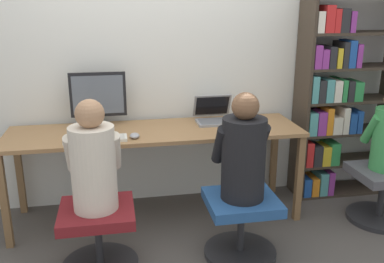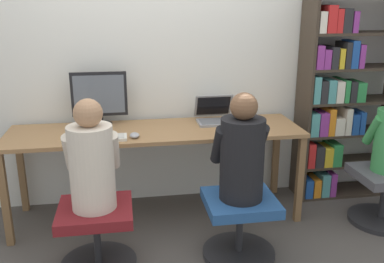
% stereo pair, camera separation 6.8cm
% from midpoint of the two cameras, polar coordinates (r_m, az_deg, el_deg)
% --- Properties ---
extents(ground_plane, '(14.00, 14.00, 0.00)m').
position_cam_midpoint_polar(ground_plane, '(3.34, -4.59, -13.54)').
color(ground_plane, '#4C4742').
extents(wall_back, '(10.00, 0.05, 2.60)m').
position_cam_midpoint_polar(wall_back, '(3.59, -6.30, 10.57)').
color(wall_back, silver).
rests_on(wall_back, ground_plane).
extents(desk, '(2.27, 0.62, 0.74)m').
position_cam_midpoint_polar(desk, '(3.35, -5.44, -0.88)').
color(desk, olive).
rests_on(desk, ground_plane).
extents(desktop_monitor, '(0.44, 0.18, 0.43)m').
position_cam_midpoint_polar(desktop_monitor, '(3.46, -12.94, 4.29)').
color(desktop_monitor, black).
rests_on(desktop_monitor, desk).
extents(laptop, '(0.32, 0.31, 0.21)m').
position_cam_midpoint_polar(laptop, '(3.53, 2.50, 2.03)').
color(laptop, gray).
rests_on(laptop, desk).
extents(keyboard, '(0.45, 0.14, 0.03)m').
position_cam_midpoint_polar(keyboard, '(3.14, -13.33, -0.98)').
color(keyboard, silver).
rests_on(keyboard, desk).
extents(computer_mouse_by_keyboard, '(0.07, 0.09, 0.04)m').
position_cam_midpoint_polar(computer_mouse_by_keyboard, '(3.14, -8.27, -0.55)').
color(computer_mouse_by_keyboard, '#99999E').
rests_on(computer_mouse_by_keyboard, desk).
extents(office_chair_left, '(0.50, 0.50, 0.44)m').
position_cam_midpoint_polar(office_chair_left, '(2.92, -13.05, -13.16)').
color(office_chair_left, '#262628').
rests_on(office_chair_left, ground_plane).
extents(office_chair_right, '(0.50, 0.50, 0.44)m').
position_cam_midpoint_polar(office_chair_right, '(3.00, 5.89, -11.91)').
color(office_chair_right, '#262628').
rests_on(office_chair_right, ground_plane).
extents(person_at_monitor, '(0.34, 0.33, 0.71)m').
position_cam_midpoint_polar(person_at_monitor, '(2.71, -13.75, -3.93)').
color(person_at_monitor, beige).
rests_on(person_at_monitor, office_chair_left).
extents(person_at_laptop, '(0.35, 0.34, 0.72)m').
position_cam_midpoint_polar(person_at_laptop, '(2.79, 6.17, -2.83)').
color(person_at_laptop, black).
rests_on(person_at_laptop, office_chair_right).
extents(bookshelf, '(0.87, 0.31, 1.74)m').
position_cam_midpoint_polar(bookshelf, '(3.91, 18.18, 3.81)').
color(bookshelf, '#382D23').
rests_on(bookshelf, ground_plane).
extents(office_chair_side, '(0.50, 0.50, 0.44)m').
position_cam_midpoint_polar(office_chair_side, '(3.73, 23.52, -7.25)').
color(office_chair_side, '#262628').
rests_on(office_chair_side, ground_plane).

